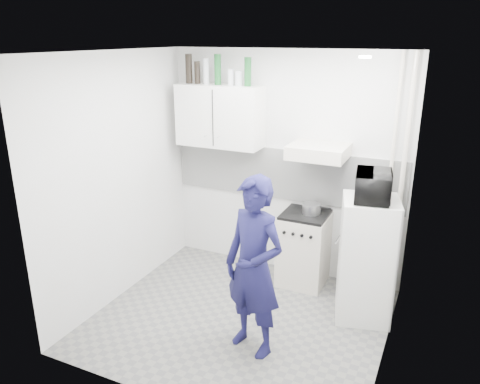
% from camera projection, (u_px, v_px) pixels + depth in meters
% --- Properties ---
extents(floor, '(2.80, 2.80, 0.00)m').
position_uv_depth(floor, '(240.00, 319.00, 4.74)').
color(floor, slate).
rests_on(floor, ground).
extents(ceiling, '(2.80, 2.80, 0.00)m').
position_uv_depth(ceiling, '(240.00, 52.00, 3.91)').
color(ceiling, white).
rests_on(ceiling, wall_back).
extents(wall_back, '(2.80, 0.00, 2.80)m').
position_uv_depth(wall_back, '(285.00, 166.00, 5.40)').
color(wall_back, silver).
rests_on(wall_back, floor).
extents(wall_left, '(0.00, 2.60, 2.60)m').
position_uv_depth(wall_left, '(118.00, 180.00, 4.88)').
color(wall_left, silver).
rests_on(wall_left, floor).
extents(wall_right, '(0.00, 2.60, 2.60)m').
position_uv_depth(wall_right, '(397.00, 223.00, 3.77)').
color(wall_right, silver).
rests_on(wall_right, floor).
extents(person, '(0.69, 0.55, 1.64)m').
position_uv_depth(person, '(254.00, 267.00, 4.06)').
color(person, '#13123B').
rests_on(person, floor).
extents(stove, '(0.51, 0.51, 0.82)m').
position_uv_depth(stove, '(304.00, 249.00, 5.33)').
color(stove, beige).
rests_on(stove, floor).
extents(fridge, '(0.63, 0.63, 1.26)m').
position_uv_depth(fridge, '(366.00, 259.00, 4.62)').
color(fridge, white).
rests_on(fridge, floor).
extents(stove_top, '(0.49, 0.49, 0.03)m').
position_uv_depth(stove_top, '(305.00, 215.00, 5.20)').
color(stove_top, black).
rests_on(stove_top, stove).
extents(saucepan, '(0.20, 0.20, 0.11)m').
position_uv_depth(saucepan, '(311.00, 208.00, 5.17)').
color(saucepan, silver).
rests_on(saucepan, stove_top).
extents(microwave, '(0.53, 0.40, 0.27)m').
position_uv_depth(microwave, '(373.00, 186.00, 4.37)').
color(microwave, black).
rests_on(microwave, fridge).
extents(bottle_a, '(0.08, 0.08, 0.33)m').
position_uv_depth(bottle_a, '(189.00, 69.00, 5.36)').
color(bottle_a, black).
rests_on(bottle_a, upper_cabinet).
extents(bottle_b, '(0.06, 0.06, 0.25)m').
position_uv_depth(bottle_b, '(197.00, 73.00, 5.33)').
color(bottle_b, black).
rests_on(bottle_b, upper_cabinet).
extents(bottle_c, '(0.07, 0.07, 0.28)m').
position_uv_depth(bottle_c, '(206.00, 71.00, 5.28)').
color(bottle_c, '#B2B7BC').
rests_on(bottle_c, upper_cabinet).
extents(bottle_d, '(0.08, 0.08, 0.33)m').
position_uv_depth(bottle_d, '(218.00, 69.00, 5.21)').
color(bottle_d, '#144C1E').
rests_on(bottle_d, upper_cabinet).
extents(canister_a, '(0.07, 0.07, 0.18)m').
position_uv_depth(canister_a, '(231.00, 77.00, 5.17)').
color(canister_a, '#B2B7BC').
rests_on(canister_a, upper_cabinet).
extents(canister_b, '(0.08, 0.08, 0.16)m').
position_uv_depth(canister_b, '(239.00, 78.00, 5.14)').
color(canister_b, '#B2B7BC').
rests_on(canister_b, upper_cabinet).
extents(bottle_e, '(0.08, 0.08, 0.31)m').
position_uv_depth(bottle_e, '(248.00, 72.00, 5.07)').
color(bottle_e, '#144C1E').
rests_on(bottle_e, upper_cabinet).
extents(upper_cabinet, '(1.00, 0.35, 0.70)m').
position_uv_depth(upper_cabinet, '(220.00, 116.00, 5.37)').
color(upper_cabinet, white).
rests_on(upper_cabinet, wall_back).
extents(range_hood, '(0.60, 0.50, 0.14)m').
position_uv_depth(range_hood, '(318.00, 151.00, 4.92)').
color(range_hood, beige).
rests_on(range_hood, wall_back).
extents(backsplash, '(2.74, 0.03, 0.60)m').
position_uv_depth(backsplash, '(285.00, 174.00, 5.42)').
color(backsplash, white).
rests_on(backsplash, wall_back).
extents(pipe_a, '(0.05, 0.05, 2.60)m').
position_uv_depth(pipe_a, '(402.00, 182.00, 4.81)').
color(pipe_a, beige).
rests_on(pipe_a, floor).
extents(pipe_b, '(0.04, 0.04, 2.60)m').
position_uv_depth(pipe_b, '(390.00, 180.00, 4.86)').
color(pipe_b, beige).
rests_on(pipe_b, floor).
extents(ceiling_spot_fixture, '(0.10, 0.10, 0.02)m').
position_uv_depth(ceiling_spot_fixture, '(365.00, 57.00, 3.69)').
color(ceiling_spot_fixture, white).
rests_on(ceiling_spot_fixture, ceiling).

